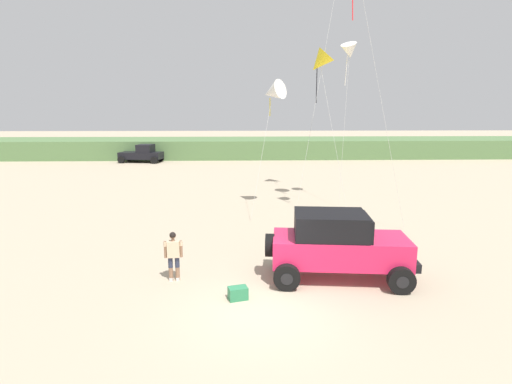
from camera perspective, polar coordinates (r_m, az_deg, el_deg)
ground_plane at (r=11.82m, az=1.47°, el=-16.37°), size 220.00×220.00×0.00m
dune_ridge at (r=50.86m, az=-3.72°, el=6.31°), size 90.00×9.29×2.19m
jeep at (r=13.65m, az=11.54°, el=-7.25°), size 4.96×2.80×2.26m
person_watching at (r=13.58m, az=-11.63°, el=-8.53°), size 0.62×0.33×1.67m
cooler_box at (r=12.34m, az=-2.58°, el=-14.15°), size 0.64×0.50×0.38m
distant_pickup at (r=46.30m, az=-15.85°, el=5.22°), size 4.82×2.97×1.98m
kite_yellow_diamond at (r=25.22m, az=13.13°, el=18.87°), size 1.42×2.30×9.49m
kite_pink_ribbon at (r=24.58m, az=9.05°, el=17.74°), size 2.00×4.20×9.15m
kite_blue_swept at (r=22.76m, az=2.39°, el=13.99°), size 2.15×3.73×7.23m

